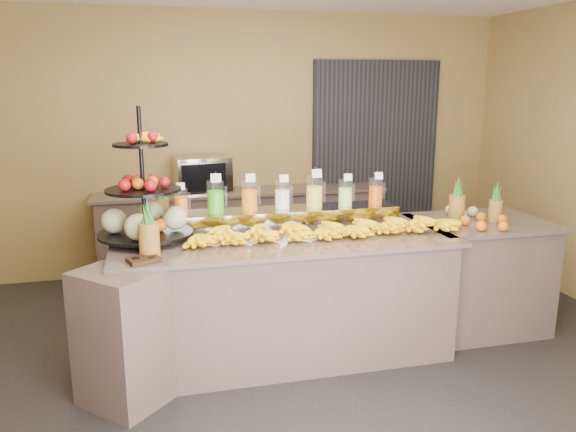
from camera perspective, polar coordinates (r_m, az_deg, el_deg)
name	(u,v)px	position (r m, az deg, el deg)	size (l,w,h in m)	color
ground	(295,370)	(4.23, 0.68, -15.42)	(6.00, 6.00, 0.00)	black
room_envelope	(293,104)	(4.53, 0.53, 11.27)	(6.04, 5.02, 2.82)	olive
buffet_counter	(271,299)	(4.24, -1.72, -8.42)	(2.75, 1.25, 0.93)	#886A62
right_counter	(477,274)	(5.04, 18.64, -5.57)	(1.08, 0.88, 0.93)	#886A62
back_ledge	(243,232)	(6.12, -4.62, -1.64)	(3.10, 0.55, 0.93)	#886A62
pitcher_tray	(282,218)	(4.41, -0.58, -0.21)	(1.85, 0.30, 0.15)	gray
juice_pitcher_orange_a	(181,203)	(4.27, -10.83, 1.32)	(0.11, 0.11, 0.26)	silver
juice_pitcher_green	(216,199)	(4.28, -7.37, 1.77)	(0.13, 0.14, 0.32)	silver
juice_pitcher_orange_b	(249,197)	(4.32, -3.94, 1.90)	(0.13, 0.13, 0.31)	silver
juice_pitcher_milk	(282,197)	(4.37, -0.58, 1.99)	(0.12, 0.12, 0.29)	silver
juice_pitcher_lemon	(314,194)	(4.44, 2.69, 2.29)	(0.13, 0.14, 0.32)	silver
juice_pitcher_lime	(345,194)	(4.52, 5.85, 2.23)	(0.11, 0.12, 0.28)	silver
juice_pitcher_orange_c	(376,193)	(4.61, 8.89, 2.37)	(0.12, 0.12, 0.28)	silver
banana_heap	(324,226)	(4.15, 3.68, -1.07)	(2.08, 0.19, 0.17)	yellow
fruit_stand	(151,207)	(4.13, -13.73, 0.85)	(0.75, 0.75, 0.96)	black
condiment_caddy	(144,260)	(3.68, -14.44, -4.34)	(0.19, 0.14, 0.03)	black
pineapple_left_a	(149,235)	(3.75, -13.95, -1.93)	(0.13, 0.13, 0.39)	brown
pineapple_left_b	(161,210)	(4.47, -12.78, 0.58)	(0.13, 0.13, 0.40)	brown
right_fruit_pile	(480,216)	(4.77, 18.92, 0.03)	(0.41, 0.40, 0.22)	brown
oven_warmer	(202,174)	(5.94, -8.71, 4.19)	(0.56, 0.39, 0.37)	gray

